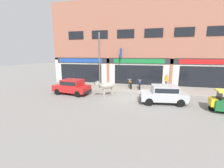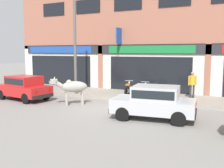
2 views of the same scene
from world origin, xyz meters
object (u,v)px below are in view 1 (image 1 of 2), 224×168
Objects in this scene: motorcycle_1 at (140,85)px; pedestrian at (166,80)px; car_0 at (164,93)px; utility_pole at (99,61)px; car_1 at (72,86)px; cow at (107,86)px; motorcycle_0 at (130,84)px.

pedestrian is at bearing 14.86° from motorcycle_1.
car_0 is 0.63× the size of utility_pole.
car_1 is 2.07× the size of motorcycle_1.
pedestrian is at bearing 81.78° from car_0.
car_1 is at bearing -155.67° from pedestrian.
pedestrian is at bearing 36.03° from cow.
car_0 is (4.90, -0.88, -0.19)m from cow.
cow is 4.38m from motorcycle_1.
utility_pole is (-3.27, -0.98, 2.60)m from motorcycle_0.
motorcycle_1 is at bearing 10.74° from utility_pole.
car_0 is 7.63m from utility_pole.
utility_pole reaches higher than pedestrian.
utility_pole is at bearing -163.26° from motorcycle_0.
cow is 0.94× the size of motorcycle_1.
utility_pole reaches higher than car_1.
motorcycle_1 is (1.06, -0.16, 0.00)m from motorcycle_0.
motorcycle_0 and motorcycle_1 have the same top height.
car_1 reaches higher than motorcycle_0.
motorcycle_0 is at bearing 171.29° from motorcycle_1.
utility_pole is at bearing 121.35° from cow.
utility_pole is at bearing 152.19° from car_0.
car_1 is at bearing -179.07° from cow.
motorcycle_0 is (-3.16, 4.38, -0.27)m from car_0.
motorcycle_0 is at bearing 125.81° from car_0.
cow is 3.55m from car_1.
utility_pole is at bearing 52.00° from car_1.
car_1 is at bearing 174.46° from car_0.
pedestrian is (3.87, 0.58, 0.60)m from motorcycle_0.
car_1 is 2.34× the size of pedestrian.
motorcycle_1 is 0.30× the size of utility_pole.
car_0 is 2.07× the size of motorcycle_1.
cow is at bearing -116.44° from motorcycle_0.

